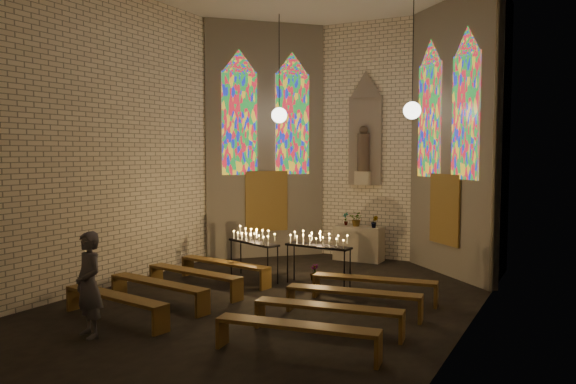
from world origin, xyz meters
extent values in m
plane|color=black|center=(0.00, 0.00, 0.00)|extent=(12.00, 12.00, 0.00)
cube|color=#F4E6CC|center=(0.00, 6.00, 3.50)|extent=(8.00, 0.02, 7.00)
cube|color=#F4E6CC|center=(-4.00, 0.00, 3.50)|extent=(0.02, 12.00, 7.00)
cube|color=#F4E6CC|center=(4.00, 0.00, 3.50)|extent=(0.02, 12.00, 7.00)
cube|color=#F4E6CC|center=(-2.75, 4.75, 3.50)|extent=(2.72, 2.72, 7.00)
cube|color=#F4E6CC|center=(2.75, 4.75, 3.50)|extent=(2.72, 2.72, 7.00)
cube|color=#4C3F8C|center=(-3.21, 4.06, 4.00)|extent=(0.78, 0.78, 3.00)
cube|color=#4C3F8C|center=(-2.06, 5.21, 4.00)|extent=(0.78, 0.78, 3.00)
cube|color=#4C3F8C|center=(2.06, 5.21, 4.00)|extent=(0.78, 0.78, 3.00)
cube|color=#4C3F8C|center=(3.21, 4.06, 4.00)|extent=(0.78, 0.78, 3.00)
cube|color=brown|center=(-2.63, 4.63, 1.70)|extent=(0.95, 0.95, 1.80)
cube|color=brown|center=(2.63, 4.63, 1.70)|extent=(0.95, 0.95, 1.80)
cube|color=gray|center=(0.00, 5.92, 3.50)|extent=(1.00, 0.12, 2.60)
cone|color=gray|center=(0.00, 5.92, 5.15)|extent=(1.00, 1.00, 0.80)
cube|color=beige|center=(0.00, 5.78, 2.40)|extent=(0.45, 0.30, 0.40)
cylinder|color=#504236|center=(0.00, 5.78, 3.15)|extent=(0.36, 0.36, 1.10)
sphere|color=#504236|center=(0.00, 5.78, 3.80)|extent=(0.26, 0.26, 0.26)
sphere|color=white|center=(-1.90, 4.10, 4.20)|extent=(0.44, 0.44, 0.44)
cylinder|color=black|center=(-1.90, 4.10, 5.60)|extent=(0.02, 0.02, 2.80)
sphere|color=white|center=(1.90, 4.10, 4.20)|extent=(0.44, 0.44, 0.44)
cylinder|color=black|center=(1.90, 4.10, 5.60)|extent=(0.02, 0.02, 2.80)
cube|color=beige|center=(0.00, 5.45, 0.50)|extent=(1.40, 0.60, 1.00)
imported|color=#4C723F|center=(-0.45, 5.55, 1.19)|extent=(0.24, 0.21, 0.38)
imported|color=#4C723F|center=(-0.06, 5.44, 1.22)|extent=(0.42, 0.37, 0.43)
imported|color=#4C723F|center=(0.51, 5.35, 1.18)|extent=(0.23, 0.21, 0.36)
imported|color=#4C723F|center=(-0.04, 2.51, 0.20)|extent=(0.28, 0.28, 0.40)
cube|color=black|center=(-1.42, 1.90, 0.93)|extent=(1.64, 0.95, 0.05)
cylinder|color=black|center=(-2.18, 2.04, 0.45)|extent=(0.03, 0.03, 0.91)
cylinder|color=black|center=(-0.77, 1.48, 0.45)|extent=(0.03, 0.03, 0.91)
cylinder|color=black|center=(-2.06, 2.32, 0.45)|extent=(0.03, 0.03, 0.91)
cylinder|color=black|center=(-0.66, 1.76, 0.45)|extent=(0.03, 0.03, 0.91)
cube|color=black|center=(0.26, 2.09, 0.93)|extent=(1.65, 0.50, 0.05)
cylinder|color=black|center=(-0.52, 2.00, 0.46)|extent=(0.03, 0.03, 0.91)
cylinder|color=black|center=(1.01, 1.89, 0.46)|extent=(0.03, 0.03, 0.91)
cylinder|color=black|center=(-0.49, 2.30, 0.46)|extent=(0.03, 0.03, 0.91)
cylinder|color=black|center=(1.03, 2.19, 0.46)|extent=(0.03, 0.03, 0.91)
cube|color=brown|center=(-1.91, 1.34, 0.47)|extent=(2.64, 0.74, 0.06)
cube|color=brown|center=(-3.17, 1.53, 0.24)|extent=(0.12, 0.37, 0.47)
cube|color=brown|center=(-0.64, 1.16, 0.24)|extent=(0.12, 0.37, 0.47)
cube|color=brown|center=(1.91, 1.34, 0.47)|extent=(2.64, 0.74, 0.06)
cube|color=brown|center=(0.64, 1.16, 0.24)|extent=(0.12, 0.37, 0.47)
cube|color=brown|center=(3.17, 1.53, 0.24)|extent=(0.12, 0.37, 0.47)
cube|color=brown|center=(-1.91, 0.14, 0.47)|extent=(2.64, 0.74, 0.06)
cube|color=brown|center=(-3.17, 0.33, 0.24)|extent=(0.12, 0.37, 0.47)
cube|color=brown|center=(-0.64, -0.04, 0.24)|extent=(0.12, 0.37, 0.47)
cube|color=brown|center=(1.91, 0.14, 0.47)|extent=(2.64, 0.74, 0.06)
cube|color=brown|center=(0.64, -0.04, 0.24)|extent=(0.12, 0.37, 0.47)
cube|color=brown|center=(3.17, 0.33, 0.24)|extent=(0.12, 0.37, 0.47)
cube|color=brown|center=(-1.91, -1.06, 0.47)|extent=(2.64, 0.74, 0.06)
cube|color=brown|center=(-3.17, -0.87, 0.24)|extent=(0.12, 0.37, 0.47)
cube|color=brown|center=(-0.64, -1.24, 0.24)|extent=(0.12, 0.37, 0.47)
cube|color=brown|center=(1.91, -1.06, 0.47)|extent=(2.64, 0.74, 0.06)
cube|color=brown|center=(0.64, -1.24, 0.24)|extent=(0.12, 0.37, 0.47)
cube|color=brown|center=(3.17, -0.87, 0.24)|extent=(0.12, 0.37, 0.47)
cube|color=brown|center=(-1.91, -2.26, 0.47)|extent=(2.64, 0.74, 0.06)
cube|color=brown|center=(-3.17, -2.07, 0.24)|extent=(0.12, 0.37, 0.47)
cube|color=brown|center=(-0.64, -2.44, 0.24)|extent=(0.12, 0.37, 0.47)
cube|color=brown|center=(1.91, -2.26, 0.47)|extent=(2.64, 0.74, 0.06)
cube|color=brown|center=(0.64, -2.44, 0.24)|extent=(0.12, 0.37, 0.47)
cube|color=brown|center=(3.17, -2.07, 0.24)|extent=(0.12, 0.37, 0.47)
imported|color=#4D4B55|center=(-1.63, -3.13, 0.90)|extent=(0.77, 0.63, 1.81)
camera|label=1|loc=(5.78, -9.84, 3.14)|focal=35.00mm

